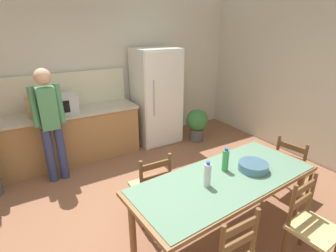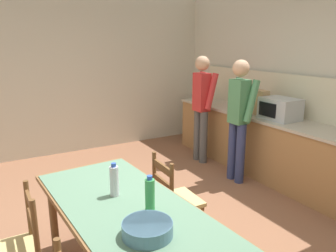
{
  "view_description": "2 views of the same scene",
  "coord_description": "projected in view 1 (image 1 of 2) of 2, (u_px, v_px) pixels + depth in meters",
  "views": [
    {
      "loc": [
        -1.09,
        -2.24,
        2.27
      ],
      "look_at": [
        0.34,
        0.16,
        1.18
      ],
      "focal_mm": 28.0,
      "sensor_mm": 36.0,
      "label": 1
    },
    {
      "loc": [
        2.62,
        -1.36,
        1.96
      ],
      "look_at": [
        -0.06,
        0.17,
        1.16
      ],
      "focal_mm": 35.0,
      "sensor_mm": 36.0,
      "label": 2
    }
  ],
  "objects": [
    {
      "name": "ground_plane",
      "position": [
        150.0,
        227.0,
        3.14
      ],
      "size": [
        8.32,
        8.32,
        0.0
      ],
      "primitive_type": "plane",
      "color": "brown"
    },
    {
      "name": "wall_back",
      "position": [
        81.0,
        73.0,
        4.74
      ],
      "size": [
        6.52,
        0.12,
        2.9
      ],
      "primitive_type": "cube",
      "color": "beige",
      "rests_on": "ground"
    },
    {
      "name": "wall_right",
      "position": [
        330.0,
        80.0,
        4.17
      ],
      "size": [
        0.12,
        5.2,
        2.9
      ],
      "primitive_type": "cube",
      "color": "beige",
      "rests_on": "ground"
    },
    {
      "name": "kitchen_counter",
      "position": [
        39.0,
        142.0,
        4.33
      ],
      "size": [
        3.35,
        0.66,
        0.9
      ],
      "color": "#9E7042",
      "rests_on": "ground"
    },
    {
      "name": "counter_splashback",
      "position": [
        29.0,
        94.0,
        4.31
      ],
      "size": [
        3.31,
        0.03,
        0.6
      ],
      "primitive_type": "cube",
      "color": "beige",
      "rests_on": "kitchen_counter"
    },
    {
      "name": "refrigerator",
      "position": [
        157.0,
        97.0,
        5.17
      ],
      "size": [
        0.83,
        0.73,
        1.87
      ],
      "color": "silver",
      "rests_on": "ground"
    },
    {
      "name": "microwave",
      "position": [
        61.0,
        104.0,
        4.29
      ],
      "size": [
        0.5,
        0.39,
        0.3
      ],
      "color": "#B2B7BC",
      "rests_on": "kitchen_counter"
    },
    {
      "name": "paper_bag",
      "position": [
        35.0,
        106.0,
        4.09
      ],
      "size": [
        0.24,
        0.16,
        0.36
      ],
      "primitive_type": "cube",
      "color": "tan",
      "rests_on": "kitchen_counter"
    },
    {
      "name": "dining_table",
      "position": [
        225.0,
        184.0,
        2.75
      ],
      "size": [
        2.12,
        1.0,
        0.78
      ],
      "rotation": [
        0.0,
        0.0,
        0.07
      ],
      "color": "brown",
      "rests_on": "ground"
    },
    {
      "name": "bottle_near_centre",
      "position": [
        207.0,
        175.0,
        2.54
      ],
      "size": [
        0.07,
        0.07,
        0.27
      ],
      "color": "silver",
      "rests_on": "dining_table"
    },
    {
      "name": "bottle_off_centre",
      "position": [
        225.0,
        160.0,
        2.82
      ],
      "size": [
        0.07,
        0.07,
        0.27
      ],
      "color": "green",
      "rests_on": "dining_table"
    },
    {
      "name": "serving_bowl",
      "position": [
        253.0,
        166.0,
        2.85
      ],
      "size": [
        0.32,
        0.32,
        0.09
      ],
      "color": "slate",
      "rests_on": "dining_table"
    },
    {
      "name": "chair_side_near_right",
      "position": [
        311.0,
        226.0,
        2.54
      ],
      "size": [
        0.45,
        0.43,
        0.91
      ],
      "rotation": [
        0.0,
        0.0,
        0.08
      ],
      "color": "brown",
      "rests_on": "ground"
    },
    {
      "name": "chair_side_far_left",
      "position": [
        151.0,
        187.0,
        3.15
      ],
      "size": [
        0.43,
        0.41,
        0.91
      ],
      "rotation": [
        0.0,
        0.0,
        3.11
      ],
      "color": "brown",
      "rests_on": "ground"
    },
    {
      "name": "chair_head_end",
      "position": [
        292.0,
        169.0,
        3.55
      ],
      "size": [
        0.46,
        0.48,
        0.91
      ],
      "rotation": [
        0.0,
        0.0,
        1.72
      ],
      "color": "brown",
      "rests_on": "ground"
    },
    {
      "name": "person_at_counter",
      "position": [
        50.0,
        121.0,
        3.79
      ],
      "size": [
        0.43,
        0.3,
        1.73
      ],
      "rotation": [
        0.0,
        0.0,
        1.57
      ],
      "color": "navy",
      "rests_on": "ground"
    },
    {
      "name": "potted_plant",
      "position": [
        197.0,
        123.0,
        5.36
      ],
      "size": [
        0.44,
        0.44,
        0.67
      ],
      "color": "#4C4C51",
      "rests_on": "ground"
    }
  ]
}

